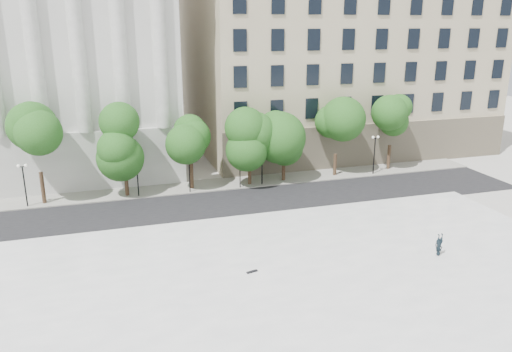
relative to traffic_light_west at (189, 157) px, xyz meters
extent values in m
plane|color=beige|center=(2.18, -22.30, -3.64)|extent=(160.00, 160.00, 0.00)
cube|color=white|center=(2.18, -19.30, -3.41)|extent=(44.00, 22.00, 0.45)
cube|color=black|center=(2.18, -4.30, -3.63)|extent=(60.00, 8.00, 0.02)
cube|color=gray|center=(2.18, 1.70, -3.58)|extent=(60.00, 4.00, 0.12)
cube|color=silver|center=(-14.82, 16.70, 8.86)|extent=(30.00, 26.00, 25.00)
cube|color=#BAAD8D|center=(22.18, 16.70, 6.86)|extent=(36.00, 26.00, 21.00)
cylinder|color=black|center=(0.00, 0.00, -1.89)|extent=(0.10, 0.10, 3.50)
imported|color=black|center=(0.00, 0.00, 0.19)|extent=(0.65, 1.64, 0.65)
cylinder|color=black|center=(5.08, 0.00, -1.89)|extent=(0.10, 0.10, 3.50)
imported|color=black|center=(5.08, 0.00, 0.18)|extent=(0.45, 1.59, 0.63)
imported|color=black|center=(14.01, -19.64, -2.97)|extent=(0.59, 1.61, 0.44)
cube|color=black|center=(0.92, -18.23, -3.15)|extent=(0.79, 0.37, 0.08)
cylinder|color=#382619|center=(-13.35, 0.80, -2.10)|extent=(0.36, 0.36, 3.06)
sphere|color=#204915|center=(-13.35, 0.80, 2.06)|extent=(3.96, 3.96, 3.96)
cylinder|color=#382619|center=(-5.94, 0.79, -2.21)|extent=(0.36, 0.36, 2.86)
sphere|color=#204915|center=(-5.94, 0.79, 1.67)|extent=(4.37, 4.37, 4.37)
cylinder|color=#382619|center=(0.40, 1.19, -2.06)|extent=(0.36, 0.36, 3.14)
sphere|color=#204915|center=(0.40, 1.19, 2.20)|extent=(3.82, 3.82, 3.82)
cylinder|color=#382619|center=(6.31, 0.77, -2.36)|extent=(0.36, 0.36, 2.55)
sphere|color=#204915|center=(6.31, 0.77, 1.10)|extent=(3.51, 3.51, 3.51)
cylinder|color=#382619|center=(10.10, 1.05, -2.38)|extent=(0.36, 0.36, 2.51)
sphere|color=#204915|center=(10.10, 1.05, 1.03)|extent=(4.57, 4.57, 4.57)
cylinder|color=#382619|center=(16.07, 1.17, -2.40)|extent=(0.36, 0.36, 2.46)
sphere|color=#204915|center=(16.07, 1.17, 0.94)|extent=(4.08, 4.08, 4.08)
cylinder|color=#382619|center=(22.97, 1.65, -2.21)|extent=(0.36, 0.36, 2.85)
sphere|color=#204915|center=(22.97, 1.65, 1.66)|extent=(3.64, 3.64, 3.64)
cylinder|color=black|center=(-14.73, 0.30, -1.72)|extent=(0.12, 0.12, 3.82)
cube|color=black|center=(-14.73, 0.30, 0.19)|extent=(0.60, 0.06, 0.06)
sphere|color=white|center=(-15.03, 0.30, 0.29)|extent=(0.28, 0.28, 0.28)
sphere|color=white|center=(-14.43, 0.30, 0.29)|extent=(0.28, 0.28, 0.28)
cylinder|color=black|center=(-4.90, 0.30, -1.52)|extent=(0.12, 0.12, 4.23)
cube|color=black|center=(-4.90, 0.30, 0.60)|extent=(0.60, 0.06, 0.06)
sphere|color=white|center=(-5.20, 0.30, 0.70)|extent=(0.28, 0.28, 0.28)
sphere|color=white|center=(-4.60, 0.30, 0.70)|extent=(0.28, 0.28, 0.28)
cylinder|color=black|center=(7.49, 0.30, -1.74)|extent=(0.12, 0.12, 3.80)
cube|color=black|center=(7.49, 0.30, 0.16)|extent=(0.60, 0.06, 0.06)
sphere|color=white|center=(7.19, 0.30, 0.26)|extent=(0.28, 0.28, 0.28)
sphere|color=white|center=(7.79, 0.30, 0.26)|extent=(0.28, 0.28, 0.28)
cylinder|color=black|center=(20.29, 0.30, -1.57)|extent=(0.12, 0.12, 4.13)
cube|color=black|center=(20.29, 0.30, 0.49)|extent=(0.60, 0.06, 0.06)
sphere|color=white|center=(19.99, 0.30, 0.59)|extent=(0.28, 0.28, 0.28)
sphere|color=white|center=(20.59, 0.30, 0.59)|extent=(0.28, 0.28, 0.28)
camera|label=1|loc=(-7.32, -46.13, 12.20)|focal=35.00mm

